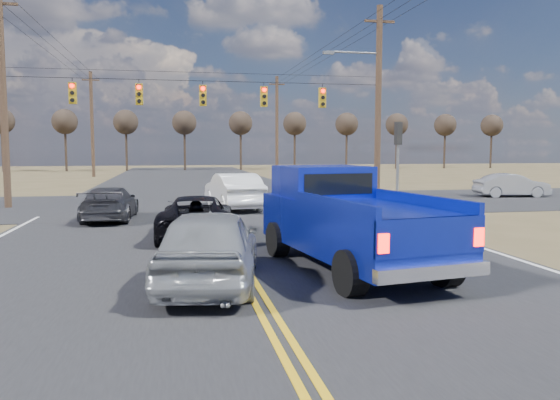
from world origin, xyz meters
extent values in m
plane|color=brown|center=(0.00, 0.00, 0.00)|extent=(160.00, 160.00, 0.00)
cube|color=#28282B|center=(0.00, 10.00, 0.00)|extent=(14.00, 120.00, 0.02)
cube|color=#28282B|center=(0.00, 18.00, 0.00)|extent=(120.00, 12.00, 0.02)
cylinder|color=#473323|center=(-9.00, 18.00, 5.00)|extent=(0.32, 0.32, 10.00)
cylinder|color=#473323|center=(9.00, 18.00, 5.00)|extent=(0.32, 0.32, 10.00)
cube|color=#473323|center=(9.00, 18.00, 9.20)|extent=(1.60, 0.12, 0.12)
cylinder|color=black|center=(0.00, 18.00, 6.00)|extent=(18.00, 0.02, 0.02)
cylinder|color=black|center=(0.00, 18.00, 6.40)|extent=(18.00, 0.02, 0.02)
cube|color=#B28C14|center=(-6.00, 18.00, 5.30)|extent=(0.34, 0.24, 1.00)
cylinder|color=#FF0C05|center=(-6.00, 17.86, 5.63)|extent=(0.20, 0.06, 0.20)
cylinder|color=black|center=(-6.00, 17.86, 5.30)|extent=(0.20, 0.06, 0.20)
cylinder|color=black|center=(-6.00, 17.86, 4.97)|extent=(0.20, 0.06, 0.20)
cube|color=black|center=(-6.00, 17.83, 5.74)|extent=(0.24, 0.14, 0.03)
cube|color=#B28C14|center=(-3.00, 18.00, 5.30)|extent=(0.34, 0.24, 1.00)
cylinder|color=#FF0C05|center=(-3.00, 17.86, 5.63)|extent=(0.20, 0.06, 0.20)
cylinder|color=black|center=(-3.00, 17.86, 5.30)|extent=(0.20, 0.06, 0.20)
cylinder|color=black|center=(-3.00, 17.86, 4.97)|extent=(0.20, 0.06, 0.20)
cube|color=black|center=(-3.00, 17.83, 5.74)|extent=(0.24, 0.14, 0.03)
cube|color=#B28C14|center=(0.00, 18.00, 5.30)|extent=(0.34, 0.24, 1.00)
cylinder|color=#FF0C05|center=(0.00, 17.86, 5.63)|extent=(0.20, 0.06, 0.20)
cylinder|color=black|center=(0.00, 17.86, 5.30)|extent=(0.20, 0.06, 0.20)
cylinder|color=black|center=(0.00, 17.86, 4.97)|extent=(0.20, 0.06, 0.20)
cube|color=black|center=(0.00, 17.83, 5.74)|extent=(0.24, 0.14, 0.03)
cube|color=#B28C14|center=(3.00, 18.00, 5.30)|extent=(0.34, 0.24, 1.00)
cylinder|color=#FF0C05|center=(3.00, 17.86, 5.63)|extent=(0.20, 0.06, 0.20)
cylinder|color=black|center=(3.00, 17.86, 5.30)|extent=(0.20, 0.06, 0.20)
cylinder|color=black|center=(3.00, 17.86, 4.97)|extent=(0.20, 0.06, 0.20)
cube|color=black|center=(3.00, 17.83, 5.74)|extent=(0.24, 0.14, 0.03)
cube|color=#B28C14|center=(6.00, 18.00, 5.30)|extent=(0.34, 0.24, 1.00)
cylinder|color=#FF0C05|center=(6.00, 17.86, 5.63)|extent=(0.20, 0.06, 0.20)
cylinder|color=black|center=(6.00, 17.86, 5.30)|extent=(0.20, 0.06, 0.20)
cylinder|color=black|center=(6.00, 17.86, 4.97)|extent=(0.20, 0.06, 0.20)
cube|color=black|center=(6.00, 17.83, 5.74)|extent=(0.24, 0.14, 0.03)
cylinder|color=slate|center=(8.20, 13.50, 1.60)|extent=(0.12, 0.12, 3.20)
cube|color=black|center=(8.20, 13.50, 3.40)|extent=(0.24, 0.34, 1.00)
cylinder|color=slate|center=(7.60, 18.00, 7.60)|extent=(2.80, 0.10, 0.10)
cube|color=slate|center=(6.30, 18.00, 7.55)|extent=(0.55, 0.22, 0.14)
cylinder|color=#473323|center=(-9.00, 46.00, 5.00)|extent=(0.32, 0.32, 10.00)
cube|color=#473323|center=(-9.00, 46.00, 9.20)|extent=(1.60, 0.12, 0.12)
cylinder|color=#473323|center=(9.00, 46.00, 5.00)|extent=(0.32, 0.32, 10.00)
cube|color=#473323|center=(9.00, 46.00, 9.20)|extent=(1.60, 0.12, 0.12)
cylinder|color=black|center=(8.30, 17.00, 9.30)|extent=(0.02, 58.00, 0.02)
cylinder|color=black|center=(9.00, 17.00, 9.30)|extent=(0.02, 58.00, 0.02)
cylinder|color=black|center=(9.70, 17.00, 9.30)|extent=(0.02, 58.00, 0.02)
cylinder|color=#33261C|center=(-21.00, 60.00, 2.75)|extent=(0.28, 0.28, 5.50)
sphere|color=#2D231C|center=(-21.00, 60.00, 5.90)|extent=(3.00, 3.00, 3.00)
cylinder|color=#33261C|center=(-14.00, 60.00, 2.75)|extent=(0.28, 0.28, 5.50)
sphere|color=#2D231C|center=(-14.00, 60.00, 5.90)|extent=(3.00, 3.00, 3.00)
cylinder|color=#33261C|center=(-7.00, 60.00, 2.75)|extent=(0.28, 0.28, 5.50)
sphere|color=#2D231C|center=(-7.00, 60.00, 5.90)|extent=(3.00, 3.00, 3.00)
cylinder|color=#33261C|center=(0.00, 60.00, 2.75)|extent=(0.28, 0.28, 5.50)
sphere|color=#2D231C|center=(0.00, 60.00, 5.90)|extent=(3.00, 3.00, 3.00)
cylinder|color=#33261C|center=(7.00, 60.00, 2.75)|extent=(0.28, 0.28, 5.50)
sphere|color=#2D231C|center=(7.00, 60.00, 5.90)|extent=(3.00, 3.00, 3.00)
cylinder|color=#33261C|center=(14.00, 60.00, 2.75)|extent=(0.28, 0.28, 5.50)
sphere|color=#2D231C|center=(14.00, 60.00, 5.90)|extent=(3.00, 3.00, 3.00)
cylinder|color=#33261C|center=(21.00, 60.00, 2.75)|extent=(0.28, 0.28, 5.50)
sphere|color=#2D231C|center=(21.00, 60.00, 5.90)|extent=(3.00, 3.00, 3.00)
cylinder|color=#33261C|center=(28.00, 60.00, 2.75)|extent=(0.28, 0.28, 5.50)
sphere|color=#2D231C|center=(28.00, 60.00, 5.90)|extent=(3.00, 3.00, 3.00)
cylinder|color=#33261C|center=(35.00, 60.00, 2.75)|extent=(0.28, 0.28, 5.50)
sphere|color=#2D231C|center=(35.00, 60.00, 5.90)|extent=(3.00, 3.00, 3.00)
cylinder|color=#33261C|center=(42.00, 60.00, 2.75)|extent=(0.28, 0.28, 5.50)
sphere|color=#2D231C|center=(42.00, 60.00, 5.90)|extent=(3.00, 3.00, 3.00)
cylinder|color=black|center=(1.71, 0.49, 0.44)|extent=(0.49, 0.93, 0.89)
cylinder|color=black|center=(3.79, 0.81, 0.44)|extent=(0.49, 0.93, 0.89)
cylinder|color=black|center=(1.09, 4.44, 0.44)|extent=(0.49, 0.93, 0.89)
cylinder|color=black|center=(3.18, 4.77, 0.44)|extent=(0.49, 0.93, 0.89)
cube|color=#0F1EA7|center=(2.44, 2.63, 1.00)|extent=(3.12, 6.27, 1.11)
cube|color=#0F1EA7|center=(2.20, 4.22, 1.91)|extent=(2.32, 2.18, 0.80)
cube|color=black|center=(2.34, 3.31, 1.91)|extent=(1.77, 0.34, 0.50)
cube|color=#0F1EA7|center=(1.58, 1.31, 1.67)|extent=(0.67, 3.64, 0.22)
cube|color=#0F1EA7|center=(3.66, 1.64, 1.67)|extent=(0.67, 3.64, 0.22)
cube|color=#0F1EA7|center=(2.90, -0.32, 1.22)|extent=(2.21, 0.43, 0.67)
cube|color=silver|center=(2.91, -0.39, 0.61)|extent=(2.28, 0.55, 0.24)
cube|color=#FF0C05|center=(1.94, -0.51, 1.17)|extent=(0.21, 0.10, 0.33)
cube|color=#FF0C05|center=(3.87, -0.21, 1.17)|extent=(0.21, 0.10, 0.33)
imported|color=#979B9E|center=(-0.80, 1.84, 0.80)|extent=(2.62, 4.93, 1.60)
imported|color=black|center=(-0.80, 7.85, 0.66)|extent=(2.56, 4.89, 1.32)
imported|color=white|center=(1.18, 15.50, 0.82)|extent=(2.38, 5.15, 1.64)
imported|color=#35353A|center=(-3.89, 12.62, 0.64)|extent=(2.00, 4.51, 1.29)
imported|color=#93959A|center=(17.27, 18.59, 0.66)|extent=(1.92, 4.18, 1.33)
camera|label=1|loc=(-1.50, -9.02, 2.76)|focal=35.00mm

